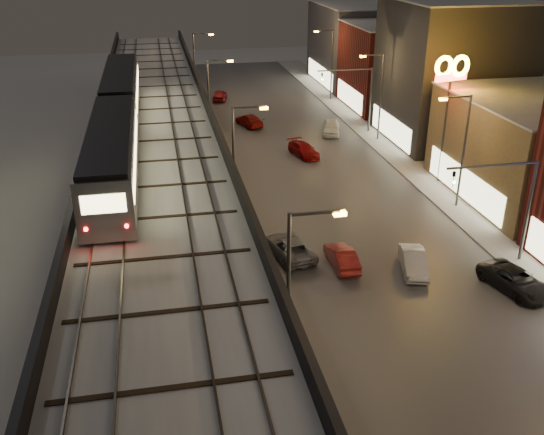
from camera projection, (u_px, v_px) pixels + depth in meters
road_surface at (327, 196)px, 50.07m from camera, size 17.00×120.00×0.06m
sidewalk_right at (440, 187)px, 51.80m from camera, size 4.00×120.00×0.14m
under_viaduct_pavement at (162, 209)px, 47.73m from camera, size 11.00×120.00×0.06m
elevated_viaduct at (157, 154)px, 42.57m from camera, size 9.00×100.00×6.30m
viaduct_trackbed at (156, 143)px, 42.36m from camera, size 8.40×100.00×0.32m
viaduct_parapet_streetside at (218, 133)px, 42.95m from camera, size 0.30×100.00×1.10m
viaduct_parapet_far at (91, 141)px, 41.44m from camera, size 0.30×100.00×1.10m
building_c at (537, 149)px, 48.57m from camera, size 12.20×15.20×8.16m
building_d at (451, 72)px, 61.58m from camera, size 12.20×13.20×14.16m
building_e at (398, 66)px, 74.89m from camera, size 12.20×12.20×10.16m
building_f at (361, 44)px, 87.16m from camera, size 12.20×16.20×11.16m
streetlight_left_1 at (294, 289)px, 26.91m from camera, size 2.57×0.28×9.00m
streetlight_left_2 at (238, 158)px, 42.95m from camera, size 2.57×0.28×9.00m
streetlight_right_2 at (461, 144)px, 45.94m from camera, size 2.56×0.28×9.00m
streetlight_left_3 at (212, 99)px, 58.99m from camera, size 2.57×0.28×9.00m
streetlight_right_3 at (379, 91)px, 61.98m from camera, size 2.56×0.28×9.00m
streetlight_left_4 at (197, 65)px, 75.04m from camera, size 2.57×0.28×9.00m
streetlight_right_4 at (330, 60)px, 78.02m from camera, size 2.56×0.28×9.00m
traffic_light_rig_a at (514, 200)px, 38.07m from camera, size 6.10×0.34×7.00m
traffic_light_rig_b at (360, 92)px, 64.80m from camera, size 6.10×0.34×7.00m
subway_train at (117, 117)px, 41.75m from camera, size 2.71×32.45×3.23m
car_near_white at (342, 258)px, 39.12m from camera, size 1.44×4.02×1.32m
car_mid_silver at (289, 248)px, 40.35m from camera, size 3.19×5.21×1.35m
car_mid_dark at (249, 121)px, 68.59m from camera, size 3.09×4.90×1.32m
car_far_white at (220, 96)px, 79.47m from camera, size 2.49×4.27×1.36m
car_onc_silver at (413, 263)px, 38.52m from camera, size 2.39×4.32×1.35m
car_onc_dark at (516, 281)px, 36.41m from camera, size 3.39×5.27×1.35m
car_onc_white at (304, 150)px, 59.11m from camera, size 2.78×4.70×1.28m
car_onc_red at (331, 128)px, 65.73m from camera, size 2.99×4.81×1.53m
sign_mcdonalds at (451, 79)px, 49.36m from camera, size 3.25×0.80×10.92m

